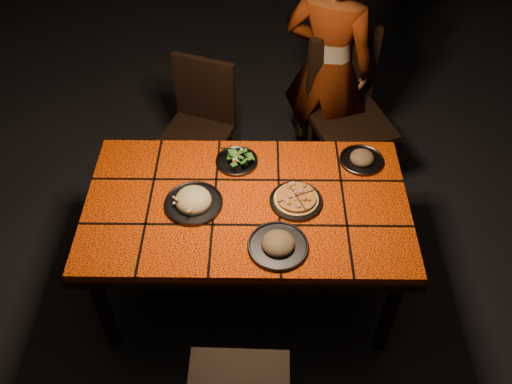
{
  "coord_description": "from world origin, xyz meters",
  "views": [
    {
      "loc": [
        0.06,
        -1.79,
        2.74
      ],
      "look_at": [
        0.05,
        0.0,
        0.82
      ],
      "focal_mm": 38.0,
      "sensor_mm": 36.0,
      "label": 1
    }
  ],
  "objects_px": {
    "chair_far_left": "(200,119)",
    "plate_pasta": "(193,201)",
    "diner": "(328,68)",
    "chair_far_right": "(346,104)",
    "dining_table": "(247,212)",
    "plate_pizza": "(296,200)"
  },
  "relations": [
    {
      "from": "chair_far_right",
      "to": "diner",
      "type": "distance_m",
      "value": 0.26
    },
    {
      "from": "chair_far_left",
      "to": "plate_pasta",
      "type": "height_order",
      "value": "chair_far_left"
    },
    {
      "from": "plate_pizza",
      "to": "chair_far_left",
      "type": "bearing_deg",
      "value": 121.61
    },
    {
      "from": "chair_far_right",
      "to": "plate_pizza",
      "type": "bearing_deg",
      "value": -129.56
    },
    {
      "from": "chair_far_left",
      "to": "plate_pasta",
      "type": "bearing_deg",
      "value": -66.47
    },
    {
      "from": "chair_far_left",
      "to": "chair_far_right",
      "type": "bearing_deg",
      "value": 23.9
    },
    {
      "from": "chair_far_right",
      "to": "plate_pasta",
      "type": "xyz_separation_m",
      "value": [
        -0.88,
        -1.01,
        0.18
      ]
    },
    {
      "from": "diner",
      "to": "plate_pasta",
      "type": "height_order",
      "value": "diner"
    },
    {
      "from": "diner",
      "to": "plate_pizza",
      "type": "bearing_deg",
      "value": 99.45
    },
    {
      "from": "dining_table",
      "to": "chair_far_right",
      "type": "relative_size",
      "value": 1.57
    },
    {
      "from": "plate_pasta",
      "to": "diner",
      "type": "bearing_deg",
      "value": 56.46
    },
    {
      "from": "dining_table",
      "to": "diner",
      "type": "height_order",
      "value": "diner"
    },
    {
      "from": "chair_far_left",
      "to": "plate_pizza",
      "type": "xyz_separation_m",
      "value": [
        0.57,
        -0.92,
        0.25
      ]
    },
    {
      "from": "chair_far_right",
      "to": "plate_pasta",
      "type": "height_order",
      "value": "chair_far_right"
    },
    {
      "from": "plate_pizza",
      "to": "chair_far_right",
      "type": "bearing_deg",
      "value": 69.45
    },
    {
      "from": "dining_table",
      "to": "chair_far_left",
      "type": "height_order",
      "value": "chair_far_left"
    },
    {
      "from": "diner",
      "to": "plate_pasta",
      "type": "bearing_deg",
      "value": 78.23
    },
    {
      "from": "diner",
      "to": "plate_pizza",
      "type": "xyz_separation_m",
      "value": [
        -0.24,
        -1.1,
        -0.02
      ]
    },
    {
      "from": "chair_far_right",
      "to": "diner",
      "type": "relative_size",
      "value": 0.66
    },
    {
      "from": "chair_far_left",
      "to": "plate_pasta",
      "type": "xyz_separation_m",
      "value": [
        0.06,
        -0.94,
        0.26
      ]
    },
    {
      "from": "dining_table",
      "to": "plate_pasta",
      "type": "height_order",
      "value": "plate_pasta"
    },
    {
      "from": "dining_table",
      "to": "plate_pizza",
      "type": "distance_m",
      "value": 0.26
    }
  ]
}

